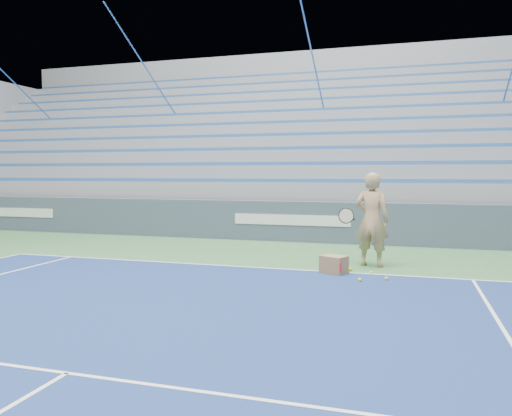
{
  "coord_description": "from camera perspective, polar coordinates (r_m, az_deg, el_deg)",
  "views": [
    {
      "loc": [
        2.98,
        2.6,
        1.86
      ],
      "look_at": [
        0.02,
        12.38,
        1.15
      ],
      "focal_mm": 35.0,
      "sensor_mm": 36.0,
      "label": 1
    }
  ],
  "objects": [
    {
      "name": "tennis_ball_3",
      "position": [
        8.83,
        11.78,
        -8.06
      ],
      "size": [
        0.07,
        0.07,
        0.07
      ],
      "primitive_type": "sphere",
      "color": "#CAD72C",
      "rests_on": "ground"
    },
    {
      "name": "ball_box",
      "position": [
        9.43,
        8.89,
        -6.42
      ],
      "size": [
        0.55,
        0.5,
        0.34
      ],
      "color": "#906945",
      "rests_on": "ground"
    },
    {
      "name": "bleachers",
      "position": [
        19.24,
        7.96,
        5.43
      ],
      "size": [
        31.0,
        9.15,
        7.3
      ],
      "color": "gray",
      "rests_on": "ground"
    },
    {
      "name": "tennis_ball_2",
      "position": [
        9.5,
        13.04,
        -7.22
      ],
      "size": [
        0.07,
        0.07,
        0.07
      ],
      "primitive_type": "sphere",
      "color": "#CAD72C",
      "rests_on": "ground"
    },
    {
      "name": "sponsor_barrier",
      "position": [
        13.68,
        4.19,
        -1.53
      ],
      "size": [
        30.0,
        0.32,
        1.1
      ],
      "color": "#3E4B5E",
      "rests_on": "ground"
    },
    {
      "name": "tennis_ball_0",
      "position": [
        9.76,
        10.75,
        -6.88
      ],
      "size": [
        0.07,
        0.07,
        0.07
      ],
      "primitive_type": "sphere",
      "color": "#CAD72C",
      "rests_on": "ground"
    },
    {
      "name": "tennis_player",
      "position": [
        10.21,
        13.08,
        -1.29
      ],
      "size": [
        0.99,
        0.91,
        1.88
      ],
      "color": "tan",
      "rests_on": "ground"
    },
    {
      "name": "tennis_ball_1",
      "position": [
        9.04,
        14.66,
        -7.82
      ],
      "size": [
        0.07,
        0.07,
        0.07
      ],
      "primitive_type": "sphere",
      "color": "#CAD72C",
      "rests_on": "ground"
    }
  ]
}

